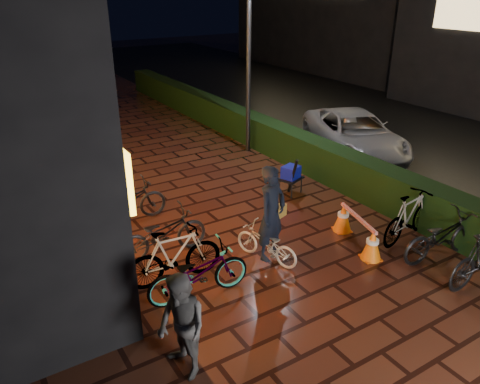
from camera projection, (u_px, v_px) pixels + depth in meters
ground at (333, 285)px, 8.61m from camera, size 80.00×80.00×0.00m
asphalt_road at (426, 137)px, 16.82m from camera, size 11.00×60.00×0.01m
hedge at (248, 127)px, 16.18m from camera, size 0.70×20.00×1.00m
bystander_person at (182, 327)px, 6.38m from camera, size 0.68×0.84×1.61m
van at (354, 134)px, 14.88m from camera, size 3.88×5.26×1.33m
lamp_post_hedge at (249, 57)px, 14.18m from camera, size 0.52×0.22×5.49m
lamp_post_sf at (65, 86)px, 10.77m from camera, size 0.51×0.21×5.29m
cyclist at (269, 228)px, 9.04m from camera, size 0.95×1.50×2.03m
traffic_barrier at (357, 230)px, 9.83m from camera, size 0.77×1.61×0.66m
cart_assembly at (291, 174)px, 12.07m from camera, size 0.71×0.76×1.10m
parked_bikes_storefront at (162, 238)px, 9.19m from camera, size 2.05×4.14×1.09m
parked_bikes_hedge at (442, 235)px, 9.23m from camera, size 2.00×2.46×1.09m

